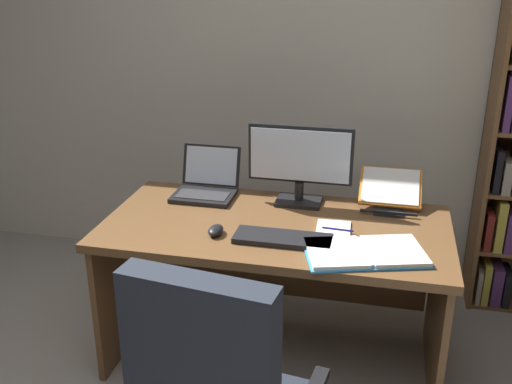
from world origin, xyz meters
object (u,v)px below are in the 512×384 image
(monitor, at_px, (300,165))
(reading_stand_with_book, at_px, (390,191))
(open_binder, at_px, (365,252))
(desk, at_px, (278,255))
(notepad, at_px, (333,231))
(laptop, at_px, (206,185))
(computer_mouse, at_px, (216,230))
(keyboard, at_px, (283,239))
(pen, at_px, (338,229))

(monitor, xyz_separation_m, reading_stand_with_book, (0.44, 0.06, -0.12))
(reading_stand_with_book, xyz_separation_m, open_binder, (-0.09, -0.55, -0.07))
(desk, xyz_separation_m, monitor, (0.06, 0.20, 0.40))
(reading_stand_with_book, relative_size, notepad, 1.41)
(laptop, relative_size, computer_mouse, 2.93)
(laptop, relative_size, notepad, 1.45)
(keyboard, bearing_deg, laptop, 137.16)
(monitor, bearing_deg, reading_stand_with_book, 8.11)
(pen, bearing_deg, reading_stand_with_book, 59.04)
(laptop, height_order, notepad, laptop)
(keyboard, height_order, open_binder, same)
(keyboard, relative_size, reading_stand_with_book, 1.42)
(desk, height_order, open_binder, open_binder)
(monitor, height_order, open_binder, monitor)
(laptop, xyz_separation_m, keyboard, (0.48, -0.45, -0.04))
(desk, xyz_separation_m, keyboard, (0.06, -0.25, 0.21))
(computer_mouse, bearing_deg, desk, 46.21)
(open_binder, distance_m, notepad, 0.25)
(monitor, distance_m, notepad, 0.41)
(reading_stand_with_book, bearing_deg, keyboard, -130.92)
(laptop, distance_m, open_binder, 0.97)
(desk, height_order, computer_mouse, computer_mouse)
(laptop, bearing_deg, notepad, -23.90)
(keyboard, bearing_deg, pen, 33.06)
(reading_stand_with_book, xyz_separation_m, pen, (-0.22, -0.36, -0.06))
(reading_stand_with_book, bearing_deg, desk, -152.74)
(desk, bearing_deg, reading_stand_with_book, 27.26)
(monitor, relative_size, reading_stand_with_book, 1.73)
(computer_mouse, xyz_separation_m, open_binder, (0.65, -0.05, -0.01))
(laptop, height_order, reading_stand_with_book, laptop)
(notepad, bearing_deg, monitor, 123.97)
(keyboard, bearing_deg, computer_mouse, 180.00)
(laptop, height_order, keyboard, laptop)
(pen, bearing_deg, notepad, 180.00)
(monitor, height_order, computer_mouse, monitor)
(desk, xyz_separation_m, pen, (0.29, -0.10, 0.21))
(laptop, relative_size, reading_stand_with_book, 1.03)
(monitor, distance_m, pen, 0.42)
(monitor, height_order, reading_stand_with_book, monitor)
(desk, relative_size, reading_stand_with_book, 5.33)
(monitor, distance_m, computer_mouse, 0.56)
(open_binder, xyz_separation_m, notepad, (-0.15, 0.19, -0.01))
(notepad, height_order, pen, pen)
(monitor, height_order, keyboard, monitor)
(keyboard, xyz_separation_m, pen, (0.22, 0.14, 0.00))
(computer_mouse, distance_m, notepad, 0.52)
(desk, xyz_separation_m, laptop, (-0.42, 0.20, 0.25))
(notepad, distance_m, pen, 0.02)
(laptop, height_order, pen, laptop)
(desk, distance_m, pen, 0.37)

